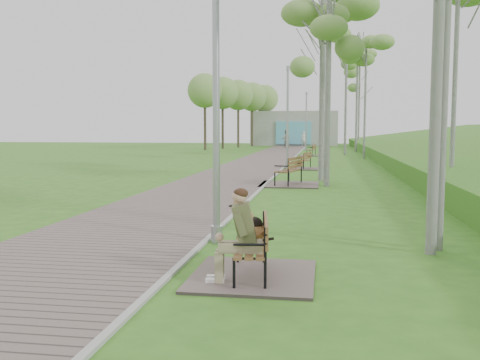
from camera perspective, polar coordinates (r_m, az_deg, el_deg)
The scene contains 19 objects.
ground at distance 13.20m, azimuth -0.09°, elevation -3.26°, with size 120.00×120.00×0.00m, color #31611D.
walkway at distance 34.65m, azimuth 2.69°, elevation 2.23°, with size 3.50×67.00×0.04m, color #685954.
kerb at distance 34.50m, azimuth 5.58°, elevation 2.20°, with size 0.10×67.00×0.05m, color #999993.
building_north at distance 63.95m, azimuth 5.86°, elevation 5.49°, with size 10.00×5.20×4.00m.
bench_main at distance 7.26m, azimuth 0.67°, elevation -7.33°, with size 1.66×1.84×1.45m.
bench_second at distance 19.12m, azimuth 5.20°, elevation 0.17°, with size 2.06×2.29×1.26m.
bench_third at distance 26.72m, azimuth 6.77°, elevation 1.57°, with size 1.68×1.87×1.03m.
bench_far at distance 39.70m, azimuth 7.60°, elevation 2.85°, with size 1.72×1.91×1.05m.
lamp_post_near at distance 9.31m, azimuth -2.56°, elevation 8.37°, with size 0.20×0.20×5.30m.
lamp_post_second at distance 26.62m, azimuth 5.09°, elevation 6.26°, with size 0.20×0.20×5.06m.
lamp_post_third at distance 49.02m, azimuth 7.07°, elevation 6.02°, with size 0.20×0.20×5.27m.
pedestrian_near at distance 60.39m, azimuth 6.80°, elevation 4.38°, with size 0.61×0.40×1.67m, color white.
pedestrian_far at distance 55.34m, azimuth 4.92°, elevation 4.39°, with size 0.91×0.71×1.86m, color gray.
birch_near_a at distance 19.20m, azimuth 9.48°, elevation 16.88°, with size 2.57×2.57×7.41m.
birch_mid_c at distance 33.02m, azimuth 8.83°, elevation 14.05°, with size 2.67×2.67×8.85m.
birch_far_a at distance 36.74m, azimuth 13.29°, elevation 12.00°, with size 2.36×2.36×7.95m.
birch_far_b at distance 41.96m, azimuth 11.31°, elevation 12.89°, with size 2.53×2.53×9.51m.
birch_far_c at distance 46.79m, azimuth 12.45°, elevation 12.72°, with size 2.98×2.98×10.15m.
birch_distant_b at distance 56.14m, azimuth 12.65°, elevation 11.03°, with size 2.29×2.29×9.57m.
Camera 1 is at (2.07, -12.88, 2.02)m, focal length 40.00 mm.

